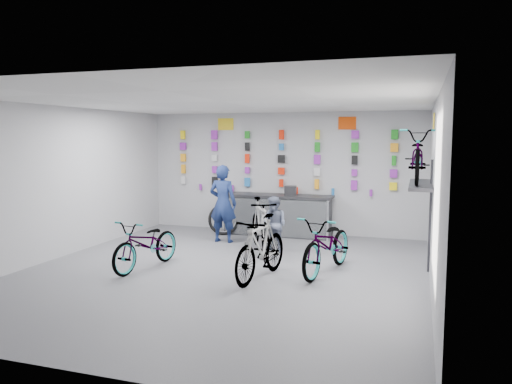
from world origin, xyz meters
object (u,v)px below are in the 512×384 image
(bike_center, at_px, (261,248))
(clerk, at_px, (223,204))
(bike_right, at_px, (328,244))
(counter, at_px, (277,216))
(bike_service, at_px, (260,225))
(customer, at_px, (275,224))
(bike_left, at_px, (147,244))

(bike_center, height_order, clerk, clerk)
(bike_right, height_order, clerk, clerk)
(counter, relative_size, bike_center, 1.50)
(bike_service, relative_size, customer, 1.59)
(customer, bearing_deg, clerk, -178.89)
(bike_left, bearing_deg, bike_right, 21.28)
(bike_right, distance_m, bike_service, 2.11)
(counter, relative_size, bike_right, 1.37)
(clerk, distance_m, customer, 1.55)
(bike_center, height_order, bike_right, bike_center)
(bike_left, relative_size, bike_right, 0.89)
(bike_service, bearing_deg, bike_center, -100.30)
(counter, bearing_deg, bike_left, -110.46)
(counter, xyz_separation_m, bike_center, (0.79, -3.75, 0.05))
(clerk, xyz_separation_m, customer, (1.40, -0.60, -0.30))
(counter, distance_m, bike_right, 3.51)
(bike_service, bearing_deg, bike_right, -66.36)
(bike_center, bearing_deg, bike_left, -171.25)
(bike_right, height_order, bike_service, bike_service)
(bike_service, xyz_separation_m, customer, (0.31, -0.01, 0.03))
(bike_left, distance_m, bike_service, 2.53)
(bike_center, xyz_separation_m, bike_right, (1.00, 0.72, -0.02))
(counter, height_order, clerk, clerk)
(counter, bearing_deg, bike_right, -59.43)
(bike_center, distance_m, customer, 2.04)
(bike_service, height_order, clerk, clerk)
(bike_left, relative_size, bike_center, 0.98)
(clerk, bearing_deg, bike_left, 81.57)
(bike_left, bearing_deg, clerk, 88.93)
(bike_left, xyz_separation_m, clerk, (0.44, 2.61, 0.42))
(bike_left, distance_m, bike_center, 2.18)
(counter, distance_m, bike_service, 1.73)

